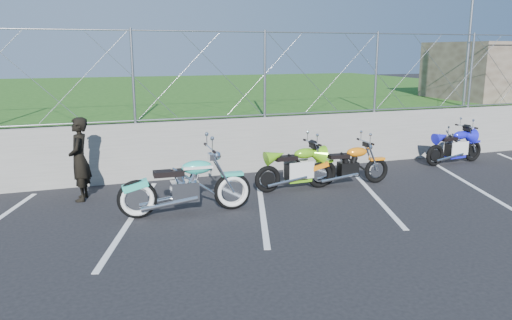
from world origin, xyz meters
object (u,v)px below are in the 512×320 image
object	(u,v)px
naked_orange	(350,167)
sportbike_green	(298,169)
sportbike_blue	(455,148)
person_standing	(80,159)
cruiser_turquoise	(187,188)

from	to	relation	value
naked_orange	sportbike_green	world-z (taller)	sportbike_green
sportbike_blue	person_standing	xyz separation A→B (m)	(-9.04, -0.15, 0.39)
sportbike_green	cruiser_turquoise	bearing A→B (deg)	-165.15
sportbike_green	sportbike_blue	bearing A→B (deg)	6.76
cruiser_turquoise	sportbike_green	bearing A→B (deg)	20.34
sportbike_blue	sportbike_green	bearing A→B (deg)	-175.29
cruiser_turquoise	sportbike_blue	bearing A→B (deg)	15.10
sportbike_green	person_standing	size ratio (longest dim) A/B	1.17
naked_orange	sportbike_green	bearing A→B (deg)	177.82
naked_orange	person_standing	distance (m)	5.50
cruiser_turquoise	naked_orange	size ratio (longest dim) A/B	1.25
cruiser_turquoise	sportbike_blue	world-z (taller)	cruiser_turquoise
person_standing	sportbike_blue	bearing A→B (deg)	99.65
naked_orange	person_standing	bearing A→B (deg)	174.26
person_standing	sportbike_green	bearing A→B (deg)	89.50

